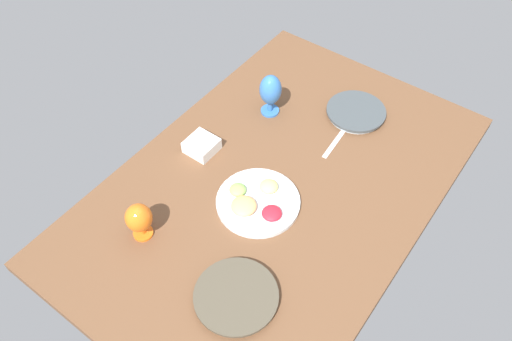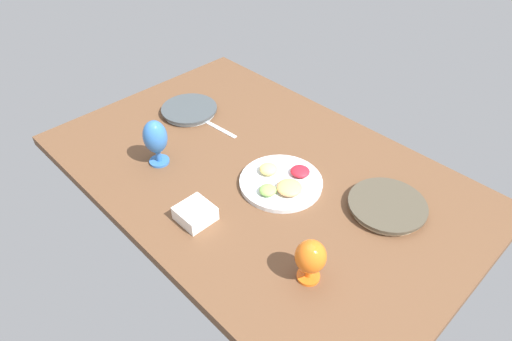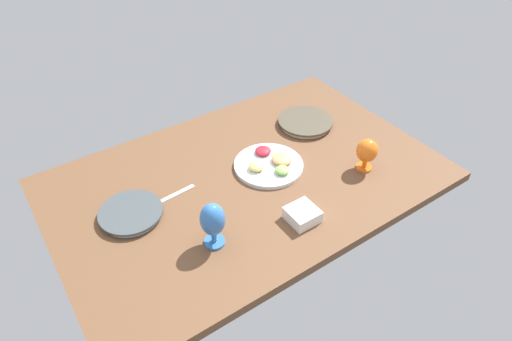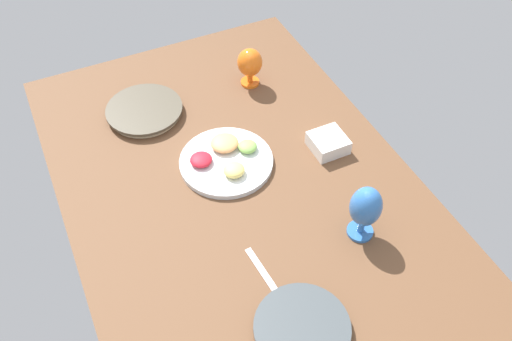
# 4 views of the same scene
# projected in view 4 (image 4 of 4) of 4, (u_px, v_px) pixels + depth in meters

# --- Properties ---
(ground_plane) EXTENTS (1.60, 1.04, 0.04)m
(ground_plane) POSITION_uv_depth(u_px,v_px,m) (241.00, 192.00, 1.69)
(ground_plane) COLOR brown
(dinner_plate_left) EXTENTS (0.24, 0.24, 0.03)m
(dinner_plate_left) POSITION_uv_depth(u_px,v_px,m) (302.00, 328.00, 1.36)
(dinner_plate_left) COLOR silver
(dinner_plate_left) RESTS_ON ground_plane
(dinner_plate_right) EXTENTS (0.26, 0.26, 0.03)m
(dinner_plate_right) POSITION_uv_depth(u_px,v_px,m) (145.00, 111.00, 1.89)
(dinner_plate_right) COLOR beige
(dinner_plate_right) RESTS_ON ground_plane
(fruit_platter) EXTENTS (0.30, 0.30, 0.05)m
(fruit_platter) POSITION_uv_depth(u_px,v_px,m) (227.00, 159.00, 1.74)
(fruit_platter) COLOR silver
(fruit_platter) RESTS_ON ground_plane
(hurricane_glass_orange) EXTENTS (0.09, 0.09, 0.15)m
(hurricane_glass_orange) POSITION_uv_depth(u_px,v_px,m) (250.00, 64.00, 1.95)
(hurricane_glass_orange) COLOR orange
(hurricane_glass_orange) RESTS_ON ground_plane
(hurricane_glass_blue) EXTENTS (0.09, 0.09, 0.19)m
(hurricane_glass_blue) POSITION_uv_depth(u_px,v_px,m) (365.00, 208.00, 1.48)
(hurricane_glass_blue) COLOR #326BB6
(hurricane_glass_blue) RESTS_ON ground_plane
(square_bowl_white) EXTENTS (0.11, 0.11, 0.05)m
(square_bowl_white) POSITION_uv_depth(u_px,v_px,m) (328.00, 142.00, 1.77)
(square_bowl_white) COLOR white
(square_bowl_white) RESTS_ON ground_plane
(fork_by_left_plate) EXTENTS (0.18, 0.03, 0.01)m
(fork_by_left_plate) POSITION_uv_depth(u_px,v_px,m) (264.00, 273.00, 1.47)
(fork_by_left_plate) COLOR silver
(fork_by_left_plate) RESTS_ON ground_plane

